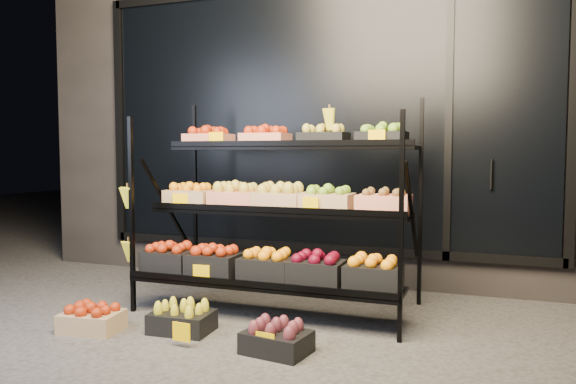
% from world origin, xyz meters
% --- Properties ---
extents(ground, '(24.00, 24.00, 0.00)m').
position_xyz_m(ground, '(0.00, 0.00, 0.00)').
color(ground, '#514F4C').
rests_on(ground, ground).
extents(building, '(6.00, 2.08, 3.50)m').
position_xyz_m(building, '(0.00, 2.59, 1.75)').
color(building, '#2D2826').
rests_on(building, ground).
extents(display_rack, '(2.18, 1.02, 1.69)m').
position_xyz_m(display_rack, '(-0.00, 0.60, 0.79)').
color(display_rack, black).
rests_on(display_rack, ground).
extents(tag_floor_a, '(0.13, 0.01, 0.12)m').
position_xyz_m(tag_floor_a, '(-0.25, -0.40, 0.06)').
color(tag_floor_a, '#FFC300').
rests_on(tag_floor_a, ground).
extents(tag_floor_b, '(0.13, 0.01, 0.12)m').
position_xyz_m(tag_floor_b, '(0.32, -0.40, 0.06)').
color(tag_floor_b, '#FFC300').
rests_on(tag_floor_b, ground).
extents(floor_crate_left, '(0.42, 0.33, 0.20)m').
position_xyz_m(floor_crate_left, '(-1.00, -0.33, 0.09)').
color(floor_crate_left, tan).
rests_on(floor_crate_left, ground).
extents(floor_crate_midleft, '(0.42, 0.32, 0.20)m').
position_xyz_m(floor_crate_midleft, '(-0.41, -0.12, 0.10)').
color(floor_crate_midleft, black).
rests_on(floor_crate_midleft, ground).
extents(floor_crate_right, '(0.43, 0.34, 0.20)m').
position_xyz_m(floor_crate_right, '(0.35, -0.28, 0.09)').
color(floor_crate_right, black).
rests_on(floor_crate_right, ground).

